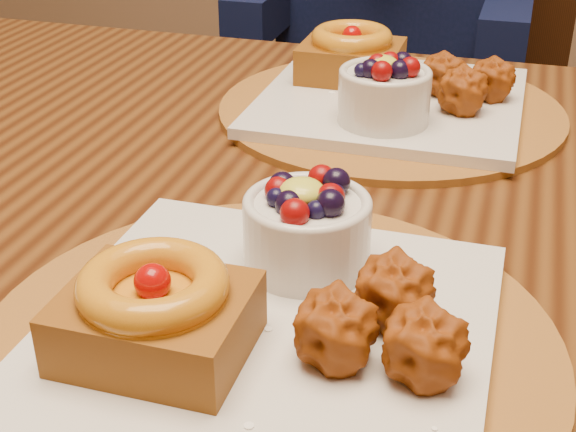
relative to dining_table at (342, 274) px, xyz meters
The scene contains 4 objects.
dining_table is the anchor object (origin of this frame).
place_setting_near 0.24m from the dining_table, 90.75° to the right, with size 0.38×0.38×0.09m.
place_setting_far 0.24m from the dining_table, 90.82° to the left, with size 0.38×0.38×0.09m.
chair_far 0.96m from the dining_table, 89.18° to the left, with size 0.43×0.43×0.88m.
Camera 1 is at (0.21, -0.64, 1.08)m, focal length 50.00 mm.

